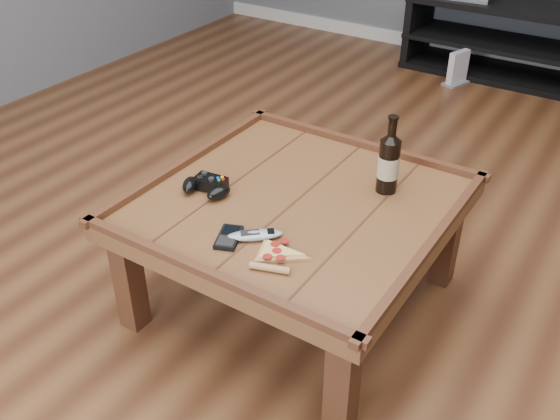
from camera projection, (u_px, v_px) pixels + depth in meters
The scene contains 10 objects.
ground at pixel (295, 300), 2.38m from camera, with size 6.00×6.00×0.00m, color #462514.
baseboard at pixel (516, 60), 4.45m from camera, with size 5.00×0.02×0.10m, color silver.
coffee_table at pixel (296, 215), 2.17m from camera, with size 1.03×1.03×0.48m.
media_console at pixel (512, 42), 4.17m from camera, with size 1.40×0.45×0.50m.
beer_bottle at pixel (389, 162), 2.13m from camera, with size 0.07×0.07×0.28m.
game_controller at pixel (207, 186), 2.17m from camera, with size 0.20×0.14×0.05m.
pizza_slice at pixel (276, 255), 1.86m from camera, with size 0.19×0.25×0.02m.
smartphone at pixel (229, 237), 1.94m from camera, with size 0.11×0.14×0.02m.
remote_control at pixel (255, 235), 1.94m from camera, with size 0.17×0.16×0.03m.
game_console at pixel (458, 69), 4.14m from camera, with size 0.15×0.20×0.23m.
Camera 1 is at (0.94, -1.54, 1.59)m, focal length 40.00 mm.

